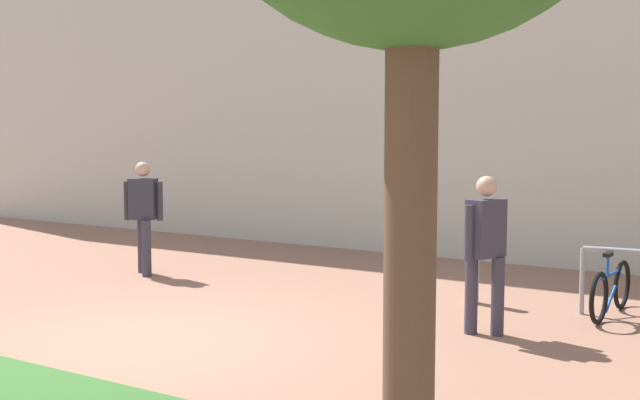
% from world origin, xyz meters
% --- Properties ---
extents(ground_plane, '(60.00, 60.00, 0.00)m').
position_xyz_m(ground_plane, '(0.00, 0.00, 0.00)').
color(ground_plane, '#936651').
extents(bollard_steel, '(0.16, 0.16, 0.90)m').
position_xyz_m(bollard_steel, '(2.21, 3.45, 0.45)').
color(bollard_steel, '#ADADB2').
rests_on(bollard_steel, ground).
extents(person_suited_navy, '(0.41, 0.57, 1.72)m').
position_xyz_m(person_suited_navy, '(2.85, 2.05, 0.98)').
color(person_suited_navy, '#383342').
rests_on(person_suited_navy, ground).
extents(person_suited_dark, '(0.57, 0.38, 1.72)m').
position_xyz_m(person_suited_dark, '(-2.75, 2.71, 0.98)').
color(person_suited_dark, '#383342').
rests_on(person_suited_dark, ground).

